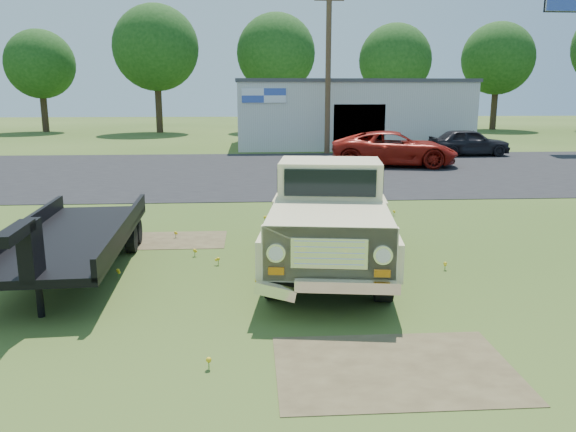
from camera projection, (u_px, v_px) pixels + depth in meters
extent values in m
plane|color=#304817|center=(268.00, 290.00, 9.91)|extent=(140.00, 140.00, 0.00)
cube|color=black|center=(257.00, 171.00, 24.52)|extent=(90.00, 14.00, 0.02)
cube|color=#4D4229|center=(394.00, 369.00, 7.08)|extent=(3.00, 2.00, 0.01)
cube|color=#4D4229|center=(179.00, 240.00, 13.19)|extent=(2.20, 1.60, 0.01)
cube|color=beige|center=(348.00, 114.00, 36.16)|extent=(14.00, 8.00, 4.00)
cube|color=#3F3F44|center=(349.00, 81.00, 35.71)|extent=(14.20, 8.20, 0.20)
cube|color=black|center=(359.00, 124.00, 32.40)|extent=(3.00, 0.10, 2.20)
cube|color=white|center=(264.00, 95.00, 31.60)|extent=(2.50, 0.08, 0.80)
cylinder|color=#4D3B24|center=(328.00, 71.00, 30.61)|extent=(0.30, 0.30, 9.00)
cylinder|color=#382919|center=(45.00, 113.00, 48.33)|extent=(0.56, 0.56, 3.24)
sphere|color=#163F12|center=(40.00, 64.00, 47.45)|extent=(5.76, 5.76, 5.76)
cylinder|color=#382919|center=(159.00, 109.00, 47.44)|extent=(0.56, 0.56, 3.96)
sphere|color=#163F12|center=(156.00, 48.00, 46.36)|extent=(7.04, 7.04, 7.04)
cylinder|color=#382919|center=(276.00, 109.00, 49.07)|extent=(0.56, 0.56, 3.78)
sphere|color=#163F12|center=(276.00, 53.00, 48.04)|extent=(6.72, 6.72, 6.72)
cylinder|color=#382919|center=(393.00, 112.00, 48.29)|extent=(0.56, 0.56, 3.42)
sphere|color=#163F12|center=(395.00, 60.00, 47.36)|extent=(6.08, 6.08, 6.08)
cylinder|color=#382919|center=(494.00, 110.00, 51.35)|extent=(0.56, 0.56, 3.60)
sphere|color=#163F12|center=(498.00, 58.00, 50.37)|extent=(6.40, 6.40, 6.40)
imported|color=maroon|center=(394.00, 149.00, 26.15)|extent=(6.14, 3.58, 1.61)
imported|color=black|center=(469.00, 142.00, 30.39)|extent=(4.29, 1.77, 1.45)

